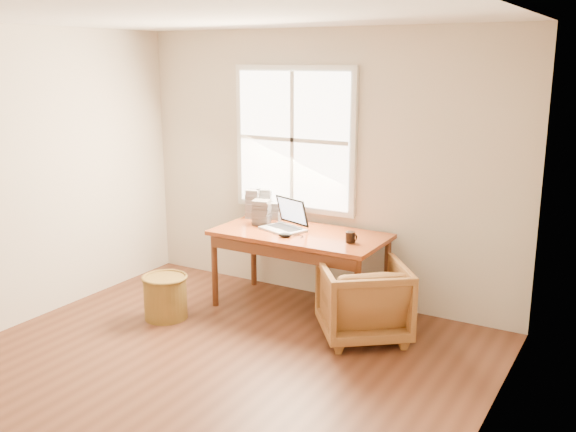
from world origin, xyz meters
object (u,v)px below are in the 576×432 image
object	(u,v)px
desk	(300,235)
wicker_stool	(165,298)
laptop	(283,214)
armchair	(363,301)
coffee_mug	(350,237)
cd_stack_a	(265,203)

from	to	relation	value
desk	wicker_stool	distance (m)	1.36
desk	laptop	size ratio (longest dim) A/B	3.64
desk	armchair	distance (m)	0.92
wicker_stool	laptop	size ratio (longest dim) A/B	0.89
desk	coffee_mug	bearing A→B (deg)	-7.46
armchair	wicker_stool	distance (m)	1.81
armchair	wicker_stool	xyz separation A→B (m)	(-1.73, -0.52, -0.13)
armchair	wicker_stool	size ratio (longest dim) A/B	1.86
wicker_stool	desk	bearing A→B (deg)	40.45
armchair	laptop	world-z (taller)	laptop
armchair	laptop	bearing A→B (deg)	-54.06
desk	laptop	bearing A→B (deg)	-175.17
desk	wicker_stool	xyz separation A→B (m)	(-0.95, -0.81, -0.54)
cd_stack_a	coffee_mug	bearing A→B (deg)	-20.44
desk	cd_stack_a	world-z (taller)	cd_stack_a
laptop	coffee_mug	size ratio (longest dim) A/B	4.57
coffee_mug	wicker_stool	bearing A→B (deg)	-156.95
wicker_stool	coffee_mug	xyz separation A→B (m)	(1.50, 0.74, 0.60)
cd_stack_a	wicker_stool	bearing A→B (deg)	-106.59
laptop	cd_stack_a	world-z (taller)	laptop
desk	coffee_mug	distance (m)	0.55
armchair	coffee_mug	xyz separation A→B (m)	(-0.23, 0.22, 0.47)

